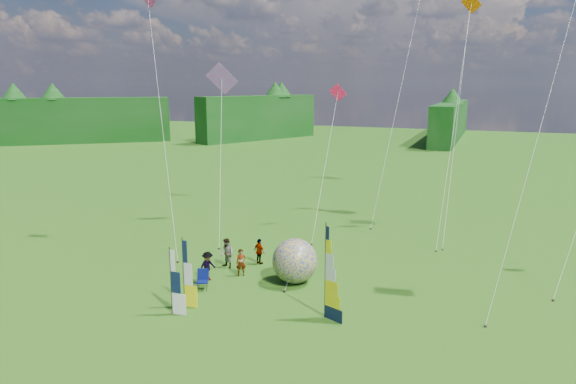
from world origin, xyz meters
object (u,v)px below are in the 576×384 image
at_px(side_banner_far, 171,282).
at_px(spectator_d, 259,251).
at_px(spectator_a, 241,263).
at_px(bol_inflatable, 295,261).
at_px(side_banner_left, 184,273).
at_px(feather_banner_main, 325,272).
at_px(spectator_b, 227,253).
at_px(camp_chair, 202,280).
at_px(kite_whale, 461,84).
at_px(spectator_c, 208,266).

distance_m(side_banner_far, spectator_d, 7.98).
distance_m(spectator_a, spectator_d, 2.20).
bearing_deg(bol_inflatable, side_banner_far, -124.21).
bearing_deg(side_banner_left, feather_banner_main, 12.07).
bearing_deg(side_banner_left, spectator_b, 97.20).
relative_size(side_banner_far, spectator_a, 2.03).
xyz_separation_m(spectator_a, spectator_d, (0.13, 2.20, 0.00)).
relative_size(side_banner_far, camp_chair, 2.88).
relative_size(spectator_a, spectator_d, 1.00).
height_order(spectator_a, spectator_d, spectator_d).
relative_size(bol_inflatable, spectator_a, 1.57).
bearing_deg(spectator_d, feather_banner_main, 163.38).
xyz_separation_m(side_banner_far, spectator_a, (0.80, 5.68, -0.82)).
height_order(feather_banner_main, camp_chair, feather_banner_main).
height_order(bol_inflatable, spectator_a, bol_inflatable).
bearing_deg(spectator_d, bol_inflatable, 173.58).
xyz_separation_m(side_banner_left, kite_whale, (11.05, 20.14, 9.09)).
height_order(side_banner_far, bol_inflatable, side_banner_far).
distance_m(feather_banner_main, side_banner_left, 7.01).
xyz_separation_m(spectator_c, kite_whale, (11.72, 16.77, 9.96)).
height_order(side_banner_left, camp_chair, side_banner_left).
relative_size(side_banner_left, spectator_b, 1.90).
xyz_separation_m(bol_inflatable, spectator_a, (-3.22, -0.23, -0.46)).
bearing_deg(kite_whale, spectator_b, -150.42).
height_order(bol_inflatable, camp_chair, bol_inflatable).
bearing_deg(spectator_c, feather_banner_main, -84.62).
height_order(side_banner_far, spectator_a, side_banner_far).
xyz_separation_m(bol_inflatable, camp_chair, (-4.18, -2.87, -0.69)).
bearing_deg(feather_banner_main, kite_whale, 100.04).
height_order(spectator_d, camp_chair, spectator_d).
bearing_deg(spectator_b, side_banner_far, -63.28).
height_order(side_banner_left, spectator_b, side_banner_left).
xyz_separation_m(bol_inflatable, spectator_b, (-4.61, 0.64, -0.35)).
height_order(feather_banner_main, bol_inflatable, feather_banner_main).
bearing_deg(spectator_c, bol_inflatable, -51.03).
bearing_deg(spectator_b, feather_banner_main, -7.60).
bearing_deg(side_banner_left, spectator_d, 83.37).
distance_m(side_banner_left, camp_chair, 2.40).
xyz_separation_m(side_banner_left, spectator_d, (0.86, 6.92, -0.91)).
relative_size(side_banner_far, kite_whale, 0.15).
bearing_deg(bol_inflatable, spectator_b, 172.06).
relative_size(feather_banner_main, spectator_a, 2.82).
distance_m(spectator_b, spectator_c, 2.23).
bearing_deg(side_banner_left, side_banner_far, -94.01).
relative_size(spectator_a, spectator_b, 0.88).
bearing_deg(side_banner_left, kite_whale, 61.69).
bearing_deg(spectator_a, kite_whale, 21.29).
relative_size(spectator_b, spectator_d, 1.13).
xyz_separation_m(camp_chair, kite_whale, (11.29, 18.05, 10.24)).
distance_m(side_banner_left, spectator_a, 4.87).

